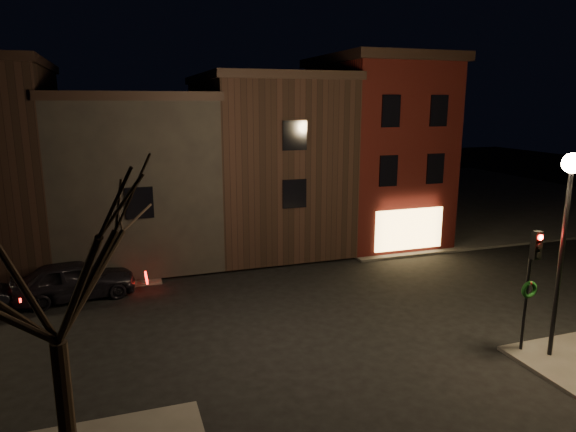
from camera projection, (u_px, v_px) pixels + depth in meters
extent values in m
plane|color=black|center=(304.00, 312.00, 20.16)|extent=(120.00, 120.00, 0.00)
cube|color=#2D2B28|center=(438.00, 195.00, 44.88)|extent=(30.00, 30.00, 0.12)
cube|color=#420E0B|center=(375.00, 153.00, 30.32)|extent=(6.00, 8.00, 10.00)
cube|color=black|center=(379.00, 60.00, 29.18)|extent=(6.50, 8.50, 0.50)
cube|color=#FFCF72|center=(409.00, 229.00, 27.39)|extent=(4.00, 0.12, 2.20)
cube|color=black|center=(265.00, 164.00, 29.33)|extent=(7.00, 10.00, 9.00)
cube|color=black|center=(264.00, 79.00, 28.30)|extent=(7.30, 10.30, 0.40)
cube|color=black|center=(134.00, 178.00, 27.17)|extent=(7.50, 10.00, 8.00)
cube|color=black|center=(129.00, 97.00, 26.26)|extent=(7.80, 10.30, 0.40)
cylinder|color=black|center=(560.00, 266.00, 15.87)|extent=(0.14, 0.14, 6.00)
sphere|color=#FFD18C|center=(573.00, 163.00, 15.17)|extent=(0.60, 0.60, 0.60)
cylinder|color=black|center=(527.00, 292.00, 16.45)|extent=(0.10, 0.10, 4.00)
cube|color=black|center=(536.00, 245.00, 15.94)|extent=(0.28, 0.22, 0.90)
cylinder|color=#FF0C07|center=(540.00, 237.00, 15.76)|extent=(0.18, 0.06, 0.18)
cylinder|color=black|center=(539.00, 246.00, 15.83)|extent=(0.18, 0.06, 0.18)
cylinder|color=black|center=(538.00, 255.00, 15.89)|extent=(0.18, 0.06, 0.18)
torus|color=#0C380F|center=(529.00, 290.00, 16.35)|extent=(0.58, 0.14, 0.58)
sphere|color=#990C0C|center=(530.00, 283.00, 16.28)|extent=(0.12, 0.12, 0.12)
cylinder|color=black|center=(65.00, 411.00, 10.81)|extent=(0.36, 0.36, 3.15)
imported|color=black|center=(75.00, 280.00, 21.35)|extent=(5.06, 2.59, 1.65)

